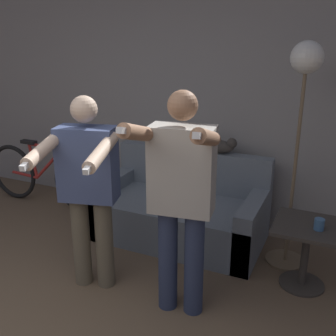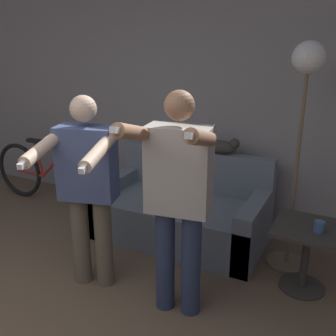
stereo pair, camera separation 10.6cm
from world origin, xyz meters
TOP-DOWN VIEW (x-y plane):
  - wall_back at (0.00, 2.94)m, footprint 10.00×0.05m
  - couch at (0.36, 2.36)m, footprint 1.64×0.86m
  - person_left at (0.05, 1.31)m, footprint 0.61×0.76m
  - person_right at (0.81, 1.31)m, footprint 0.57×0.71m
  - cat at (0.64, 2.68)m, footprint 0.47×0.15m
  - floor_lamp at (1.42, 2.32)m, footprint 0.35×0.35m
  - side_table at (1.60, 2.02)m, footprint 0.52×0.52m
  - cup at (1.67, 1.96)m, footprint 0.08×0.08m
  - bicycle at (-1.41, 2.42)m, footprint 1.68×0.07m

SIDE VIEW (x-z plane):
  - couch at x=0.36m, z-range -0.15..0.68m
  - bicycle at x=-1.41m, z-range -0.03..0.75m
  - side_table at x=1.60m, z-range 0.12..0.67m
  - cup at x=1.67m, z-range 0.54..0.63m
  - person_left at x=0.05m, z-range 0.11..1.65m
  - cat at x=0.64m, z-range 0.82..0.99m
  - person_right at x=0.81m, z-range 0.13..1.75m
  - wall_back at x=0.00m, z-range 0.00..2.60m
  - floor_lamp at x=1.42m, z-range 0.54..2.45m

